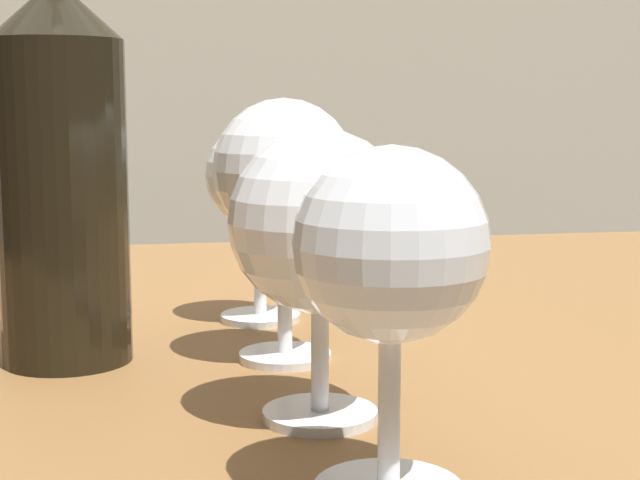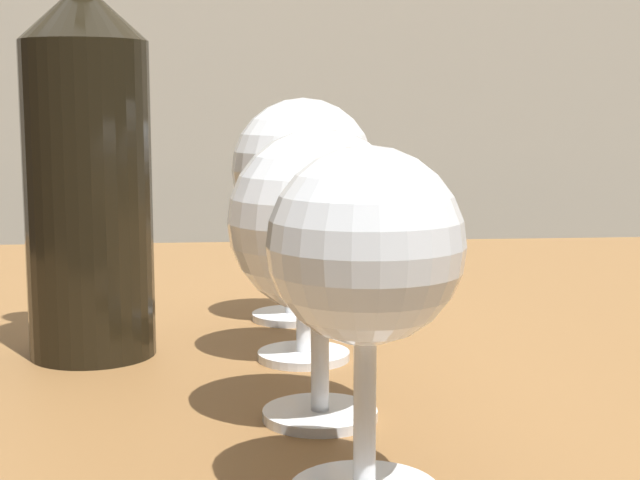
{
  "view_description": "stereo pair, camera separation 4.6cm",
  "coord_description": "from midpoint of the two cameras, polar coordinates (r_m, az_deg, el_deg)",
  "views": [
    {
      "loc": [
        -0.16,
        -0.66,
        0.9
      ],
      "look_at": [
        -0.07,
        -0.2,
        0.84
      ],
      "focal_mm": 53.98,
      "sensor_mm": 36.0,
      "label": 1
    },
    {
      "loc": [
        -0.11,
        -0.66,
        0.9
      ],
      "look_at": [
        -0.07,
        -0.2,
        0.84
      ],
      "focal_mm": 53.98,
      "sensor_mm": 36.0,
      "label": 2
    }
  ],
  "objects": [
    {
      "name": "dining_table",
      "position": [
        0.72,
        1.01,
        -12.34
      ],
      "size": [
        1.3,
        0.84,
        0.75
      ],
      "color": "brown",
      "rests_on": "ground_plane"
    },
    {
      "name": "wine_bottle",
      "position": [
        0.6,
        -17.26,
        4.42
      ],
      "size": [
        0.08,
        0.08,
        0.32
      ],
      "color": "black",
      "rests_on": "dining_table"
    },
    {
      "name": "wine_glass_cabernet",
      "position": [
        0.57,
        -4.46,
        3.92
      ],
      "size": [
        0.09,
        0.09,
        0.16
      ],
      "color": "white",
      "rests_on": "dining_table"
    },
    {
      "name": "wine_glass_white",
      "position": [
        0.37,
        0.63,
        -0.94
      ],
      "size": [
        0.08,
        0.08,
        0.14
      ],
      "color": "white",
      "rests_on": "dining_table"
    },
    {
      "name": "wine_glass_rose",
      "position": [
        0.68,
        -5.57,
        3.61
      ],
      "size": [
        0.08,
        0.08,
        0.14
      ],
      "color": "white",
      "rests_on": "dining_table"
    },
    {
      "name": "wine_glass_port",
      "position": [
        0.46,
        -2.87,
        0.68
      ],
      "size": [
        0.09,
        0.09,
        0.14
      ],
      "color": "white",
      "rests_on": "dining_table"
    }
  ]
}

